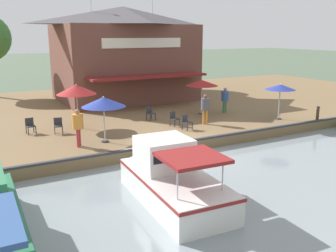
# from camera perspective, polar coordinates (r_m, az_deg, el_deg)

# --- Properties ---
(ground_plane) EXTENTS (220.00, 220.00, 0.00)m
(ground_plane) POSITION_cam_1_polar(r_m,az_deg,el_deg) (18.55, 1.46, -4.55)
(ground_plane) COLOR #4C5B47
(quay_deck) EXTENTS (22.00, 56.00, 0.60)m
(quay_deck) POSITION_cam_1_polar(r_m,az_deg,el_deg) (28.23, -9.75, 2.29)
(quay_deck) COLOR brown
(quay_deck) RESTS_ON ground
(quay_edge_fender) EXTENTS (0.20, 50.40, 0.10)m
(quay_edge_fender) POSITION_cam_1_polar(r_m,az_deg,el_deg) (18.44, 1.32, -2.55)
(quay_edge_fender) COLOR #2D2D33
(quay_edge_fender) RESTS_ON quay_deck
(waterfront_restaurant) EXTENTS (9.27, 10.91, 8.36)m
(waterfront_restaurant) POSITION_cam_1_polar(r_m,az_deg,el_deg) (31.17, -6.68, 10.96)
(waterfront_restaurant) COLOR brown
(waterfront_restaurant) RESTS_ON quay_deck
(patio_umbrella_near_quay_edge) EXTENTS (2.16, 2.16, 2.31)m
(patio_umbrella_near_quay_edge) POSITION_cam_1_polar(r_m,az_deg,el_deg) (18.54, -9.80, 3.64)
(patio_umbrella_near_quay_edge) COLOR #B7B7B7
(patio_umbrella_near_quay_edge) RESTS_ON quay_deck
(patio_umbrella_back_row) EXTENTS (1.87, 1.87, 2.25)m
(patio_umbrella_back_row) POSITION_cam_1_polar(r_m,az_deg,el_deg) (24.43, 16.75, 5.69)
(patio_umbrella_back_row) COLOR #B7B7B7
(patio_umbrella_back_row) RESTS_ON quay_deck
(patio_umbrella_mid_patio_left) EXTENTS (2.23, 2.23, 2.54)m
(patio_umbrella_mid_patio_left) POSITION_cam_1_polar(r_m,az_deg,el_deg) (21.71, -13.80, 5.42)
(patio_umbrella_mid_patio_left) COLOR #B7B7B7
(patio_umbrella_mid_patio_left) RESTS_ON quay_deck
(patio_umbrella_by_entrance) EXTENTS (2.15, 2.15, 2.35)m
(patio_umbrella_by_entrance) POSITION_cam_1_polar(r_m,az_deg,el_deg) (25.04, 5.18, 6.56)
(patio_umbrella_by_entrance) COLOR #B7B7B7
(patio_umbrella_by_entrance) RESTS_ON quay_deck
(cafe_chair_back_row_seat) EXTENTS (0.53, 0.53, 0.85)m
(cafe_chair_back_row_seat) POSITION_cam_1_polar(r_m,az_deg,el_deg) (21.91, 0.90, 1.24)
(cafe_chair_back_row_seat) COLOR #2D2D33
(cafe_chair_back_row_seat) RESTS_ON quay_deck
(cafe_chair_mid_patio) EXTENTS (0.49, 0.49, 0.85)m
(cafe_chair_mid_patio) POSITION_cam_1_polar(r_m,az_deg,el_deg) (21.52, -20.26, 0.14)
(cafe_chair_mid_patio) COLOR #2D2D33
(cafe_chair_mid_patio) RESTS_ON quay_deck
(cafe_chair_facing_river) EXTENTS (0.54, 0.54, 0.85)m
(cafe_chair_facing_river) POSITION_cam_1_polar(r_m,az_deg,el_deg) (21.06, 2.81, 0.71)
(cafe_chair_facing_river) COLOR #2D2D33
(cafe_chair_facing_river) RESTS_ON quay_deck
(cafe_chair_beside_entrance) EXTENTS (0.52, 0.52, 0.85)m
(cafe_chair_beside_entrance) POSITION_cam_1_polar(r_m,az_deg,el_deg) (21.10, -16.39, 0.18)
(cafe_chair_beside_entrance) COLOR #2D2D33
(cafe_chair_beside_entrance) RESTS_ON quay_deck
(cafe_chair_far_corner_seat) EXTENTS (0.53, 0.53, 0.85)m
(cafe_chair_far_corner_seat) POSITION_cam_1_polar(r_m,az_deg,el_deg) (23.47, -2.73, 2.08)
(cafe_chair_far_corner_seat) COLOR #2D2D33
(cafe_chair_far_corner_seat) RESTS_ON quay_deck
(person_at_quay_edge) EXTENTS (0.49, 0.49, 1.73)m
(person_at_quay_edge) POSITION_cam_1_polar(r_m,az_deg,el_deg) (25.84, 8.67, 4.40)
(person_at_quay_edge) COLOR #337547
(person_at_quay_edge) RESTS_ON quay_deck
(person_mid_patio) EXTENTS (0.51, 0.51, 1.80)m
(person_mid_patio) POSITION_cam_1_polar(r_m,az_deg,el_deg) (22.33, 5.71, 3.15)
(person_mid_patio) COLOR orange
(person_mid_patio) RESTS_ON quay_deck
(person_near_entrance) EXTENTS (0.52, 0.52, 1.83)m
(person_near_entrance) POSITION_cam_1_polar(r_m,az_deg,el_deg) (18.19, -13.59, 0.45)
(person_near_entrance) COLOR #B23338
(person_near_entrance) RESTS_ON quay_deck
(motorboat_distant_upstream) EXTENTS (6.11, 2.56, 2.12)m
(motorboat_distant_upstream) POSITION_cam_1_polar(r_m,az_deg,el_deg) (13.71, -0.10, -7.72)
(motorboat_distant_upstream) COLOR silver
(motorboat_distant_upstream) RESTS_ON river_water
(mooring_post) EXTENTS (0.22, 0.22, 0.89)m
(mooring_post) POSITION_cam_1_polar(r_m,az_deg,el_deg) (25.12, 21.85, 1.82)
(mooring_post) COLOR #473323
(mooring_post) RESTS_ON quay_deck
(tree_behind_restaurant) EXTENTS (3.69, 3.51, 6.41)m
(tree_behind_restaurant) POSITION_cam_1_polar(r_m,az_deg,el_deg) (37.05, -2.00, 12.71)
(tree_behind_restaurant) COLOR brown
(tree_behind_restaurant) RESTS_ON quay_deck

